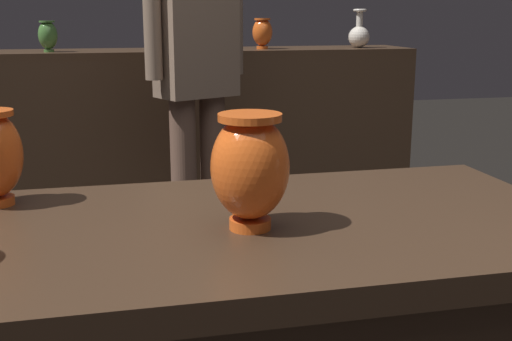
# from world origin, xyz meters

# --- Properties ---
(back_display_shelf) EXTENTS (2.60, 0.40, 0.99)m
(back_display_shelf) POSITION_xyz_m (0.00, 2.20, 0.49)
(back_display_shelf) COLOR #422D1E
(back_display_shelf) RESTS_ON ground_plane
(vase_centerpiece) EXTENTS (0.14, 0.14, 0.21)m
(vase_centerpiece) POSITION_xyz_m (-0.03, -0.04, 0.91)
(vase_centerpiece) COLOR #E55B1E
(vase_centerpiece) RESTS_ON display_plinth
(shelf_vase_right) EXTENTS (0.10, 0.10, 0.15)m
(shelf_vase_right) POSITION_xyz_m (0.52, 2.15, 1.07)
(shelf_vase_right) COLOR #E55B1E
(shelf_vase_right) RESTS_ON back_display_shelf
(shelf_vase_left) EXTENTS (0.09, 0.09, 0.14)m
(shelf_vase_left) POSITION_xyz_m (-0.52, 2.12, 1.07)
(shelf_vase_left) COLOR #477A38
(shelf_vase_left) RESTS_ON back_display_shelf
(shelf_vase_center) EXTENTS (0.07, 0.07, 0.18)m
(shelf_vase_center) POSITION_xyz_m (0.00, 2.16, 1.08)
(shelf_vase_center) COLOR #477A38
(shelf_vase_center) RESTS_ON back_display_shelf
(shelf_vase_far_right) EXTENTS (0.11, 0.11, 0.20)m
(shelf_vase_far_right) POSITION_xyz_m (1.04, 2.15, 1.06)
(shelf_vase_far_right) COLOR silver
(shelf_vase_far_right) RESTS_ON back_display_shelf
(visitor_center_back) EXTENTS (0.43, 0.30, 1.68)m
(visitor_center_back) POSITION_xyz_m (0.10, 1.60, 0.99)
(visitor_center_back) COLOR brown
(visitor_center_back) RESTS_ON ground_plane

